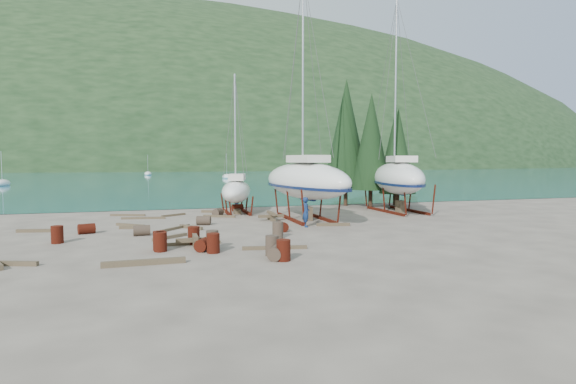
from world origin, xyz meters
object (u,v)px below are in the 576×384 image
object	(u,v)px
large_sailboat_far	(398,177)
small_sailboat_shore	(236,191)
large_sailboat_near	(305,180)
worker	(306,212)

from	to	relation	value
large_sailboat_far	small_sailboat_shore	distance (m)	12.93
large_sailboat_near	worker	size ratio (longest dim) A/B	9.20
worker	large_sailboat_far	bearing A→B (deg)	-49.14
large_sailboat_near	worker	distance (m)	4.02
small_sailboat_shore	large_sailboat_near	bearing A→B (deg)	-35.09
large_sailboat_far	small_sailboat_shore	bearing A→B (deg)	-175.11
small_sailboat_shore	worker	world-z (taller)	small_sailboat_shore
small_sailboat_shore	worker	xyz separation A→B (m)	(2.94, -8.29, -0.85)
large_sailboat_far	large_sailboat_near	bearing A→B (deg)	-148.48
large_sailboat_far	worker	xyz separation A→B (m)	(-9.71, -5.82, -1.84)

